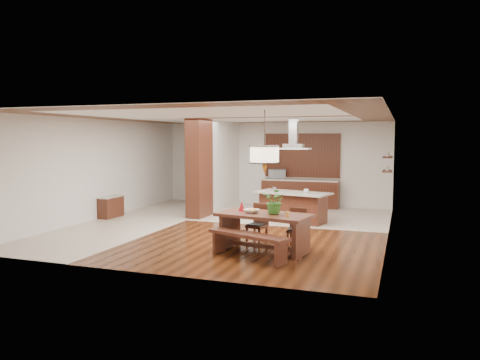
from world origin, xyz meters
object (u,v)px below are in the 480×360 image
at_px(dining_bench, 248,246).
at_px(range_hood, 294,133).
at_px(hallway_console, 111,207).
at_px(foliage_plant, 275,201).
at_px(dining_chair_left, 257,224).
at_px(kitchen_island, 293,207).
at_px(pendant_lantern, 265,142).
at_px(fruit_bowl, 251,211).
at_px(island_cup, 306,191).
at_px(dining_table, 264,224).
at_px(dining_chair_right, 296,229).
at_px(microwave, 277,174).

relative_size(dining_bench, range_hood, 1.96).
distance_m(hallway_console, range_hood, 5.76).
bearing_deg(hallway_console, foliage_plant, -23.58).
relative_size(dining_chair_left, range_hood, 0.98).
bearing_deg(dining_bench, dining_chair_left, 100.35).
bearing_deg(kitchen_island, pendant_lantern, -72.28).
xyz_separation_m(dining_chair_left, foliage_plant, (0.58, -0.63, 0.61)).
height_order(fruit_bowl, range_hood, range_hood).
xyz_separation_m(foliage_plant, island_cup, (-0.04, 3.39, -0.15)).
xyz_separation_m(range_hood, island_cup, (0.39, -0.11, -1.56)).
height_order(dining_table, dining_chair_right, dining_chair_right).
distance_m(dining_chair_right, range_hood, 3.74).
relative_size(dining_table, microwave, 3.46).
distance_m(dining_table, microwave, 6.71).
distance_m(dining_chair_left, pendant_lantern, 1.95).
bearing_deg(microwave, island_cup, -77.06).
distance_m(kitchen_island, microwave, 3.33).
height_order(dining_table, dining_bench, dining_table).
relative_size(dining_bench, dining_chair_left, 2.01).
xyz_separation_m(dining_table, range_hood, (-0.21, 3.53, 1.89)).
height_order(pendant_lantern, kitchen_island, pendant_lantern).
bearing_deg(dining_table, range_hood, 93.39).
xyz_separation_m(dining_chair_left, dining_chair_right, (0.93, -0.17, -0.02)).
height_order(dining_table, dining_chair_left, dining_chair_left).
xyz_separation_m(dining_chair_right, fruit_bowl, (-0.84, -0.49, 0.40)).
height_order(foliage_plant, island_cup, foliage_plant).
xyz_separation_m(dining_chair_right, range_hood, (-0.78, 3.04, 2.04)).
distance_m(dining_bench, island_cup, 4.15).
bearing_deg(dining_bench, dining_chair_right, 59.23).
relative_size(dining_table, fruit_bowl, 6.58).
distance_m(hallway_console, fruit_bowl, 5.77).
relative_size(dining_chair_left, pendant_lantern, 0.67).
bearing_deg(range_hood, dining_table, -86.61).
xyz_separation_m(range_hood, microwave, (-1.26, 3.00, -1.35)).
relative_size(dining_chair_left, foliage_plant, 1.66).
xyz_separation_m(dining_chair_right, pendant_lantern, (-0.57, -0.49, 1.82)).
height_order(fruit_bowl, microwave, microwave).
height_order(dining_bench, island_cup, island_cup).
bearing_deg(microwave, dining_chair_right, -86.36).
bearing_deg(dining_table, fruit_bowl, -178.22).
xyz_separation_m(dining_table, fruit_bowl, (-0.27, -0.01, 0.25)).
bearing_deg(dining_chair_left, fruit_bowl, -67.98).
bearing_deg(dining_chair_right, dining_chair_left, 169.11).
relative_size(range_hood, microwave, 1.54).
xyz_separation_m(dining_bench, range_hood, (-0.09, 4.20, 2.22)).
distance_m(dining_table, island_cup, 3.43).
relative_size(hallway_console, range_hood, 0.98).
bearing_deg(pendant_lantern, dining_table, -90.00).
xyz_separation_m(hallway_console, microwave, (3.98, 4.03, 0.80)).
relative_size(foliage_plant, island_cup, 3.97).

